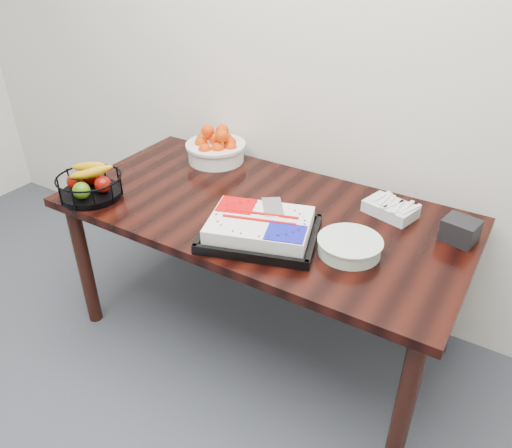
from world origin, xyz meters
The scene contains 7 objects.
table centered at (0.00, 2.00, 0.66)m, with size 1.80×0.90×0.75m.
cake_tray centered at (0.12, 1.79, 0.79)m, with size 0.54×0.48×0.09m.
tangerine_bowl centered at (-0.47, 2.31, 0.84)m, with size 0.31×0.31×0.20m.
fruit_basket centered at (-0.73, 1.68, 0.81)m, with size 0.29×0.29×0.16m.
plate_stack centered at (0.46, 1.88, 0.78)m, with size 0.25×0.25×0.06m.
fork_bag centered at (0.50, 2.25, 0.78)m, with size 0.24×0.19×0.06m.
napkin_box centered at (0.80, 2.19, 0.80)m, with size 0.13×0.11×0.09m, color black.
Camera 1 is at (0.98, 0.35, 1.85)m, focal length 35.00 mm.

